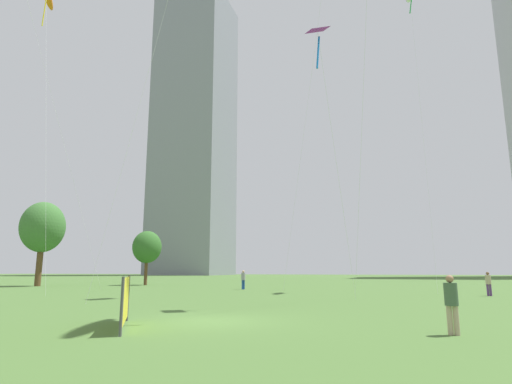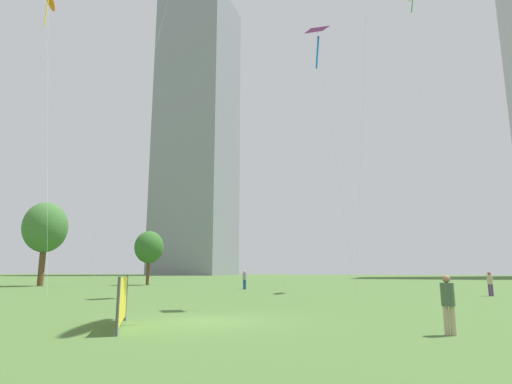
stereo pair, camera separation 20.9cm
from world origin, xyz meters
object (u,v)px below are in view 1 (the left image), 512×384
object	(u,v)px
person_standing_2	(243,278)
kite_flying_6	(318,35)
event_banner	(125,300)
park_tree_0	(147,247)
person_standing_1	(488,282)
distant_highrise_0	(195,132)
park_tree_1	(43,228)
person_standing_0	(451,300)

from	to	relation	value
person_standing_2	kite_flying_6	distance (m)	22.20
event_banner	park_tree_0	bearing A→B (deg)	118.26
person_standing_1	kite_flying_6	xyz separation A→B (m)	(-9.68, -10.96, 12.93)
person_standing_1	kite_flying_6	size ratio (longest dim) A/B	0.11
person_standing_2	park_tree_0	bearing A→B (deg)	-85.62
person_standing_1	distant_highrise_0	world-z (taller)	distant_highrise_0
person_standing_1	event_banner	size ratio (longest dim) A/B	0.50
person_standing_1	event_banner	xyz separation A→B (m)	(-14.86, -19.60, -0.10)
distant_highrise_0	park_tree_1	bearing A→B (deg)	-72.94
person_standing_2	kite_flying_6	size ratio (longest dim) A/B	0.11
park_tree_0	person_standing_1	bearing A→B (deg)	-20.81
person_standing_0	distant_highrise_0	size ratio (longest dim) A/B	0.02
person_standing_0	park_tree_1	xyz separation A→B (m)	(-35.68, 25.13, 5.27)
person_standing_1	kite_flying_6	distance (m)	19.52
kite_flying_6	person_standing_2	bearing A→B (deg)	118.58
event_banner	park_tree_1	bearing A→B (deg)	135.45
park_tree_1	person_standing_2	bearing A→B (deg)	-3.75
distant_highrise_0	person_standing_1	bearing A→B (deg)	-53.88
park_tree_0	person_standing_0	bearing A→B (deg)	-49.54
person_standing_1	distant_highrise_0	size ratio (longest dim) A/B	0.02
park_tree_0	event_banner	size ratio (longest dim) A/B	1.95
person_standing_0	person_standing_1	world-z (taller)	person_standing_1
kite_flying_6	event_banner	bearing A→B (deg)	-120.92
person_standing_1	park_tree_1	size ratio (longest dim) A/B	0.17
kite_flying_6	park_tree_1	xyz separation A→B (m)	(-31.62, 17.38, -7.66)
person_standing_1	distant_highrise_0	bearing A→B (deg)	-43.84
park_tree_0	event_banner	distance (m)	36.18
park_tree_1	distant_highrise_0	xyz separation A→B (m)	(-22.73, 92.83, 43.28)
person_standing_0	event_banner	xyz separation A→B (m)	(-9.24, -0.90, -0.10)
person_standing_2	distant_highrise_0	distance (m)	115.50
distant_highrise_0	event_banner	bearing A→B (deg)	-64.23
kite_flying_6	park_tree_0	bearing A→B (deg)	133.92
event_banner	person_standing_0	bearing A→B (deg)	5.58
person_standing_2	park_tree_1	distance (m)	23.60
event_banner	person_standing_2	bearing A→B (deg)	98.06
park_tree_0	event_banner	world-z (taller)	park_tree_0
park_tree_1	kite_flying_6	bearing A→B (deg)	-28.80
person_standing_1	event_banner	distance (m)	24.60
person_standing_1	park_tree_1	distance (m)	42.13
distant_highrise_0	event_banner	world-z (taller)	distant_highrise_0
distant_highrise_0	person_standing_0	bearing A→B (deg)	-60.36
park_tree_0	park_tree_1	size ratio (longest dim) A/B	0.68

